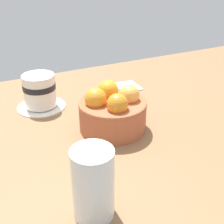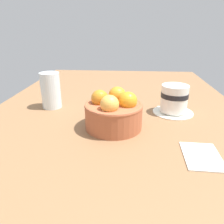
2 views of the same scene
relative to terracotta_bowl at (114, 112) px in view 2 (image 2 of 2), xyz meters
The scene contains 5 objects.
ground_plane 6.60cm from the terracotta_bowl, 137.85° to the left, with size 151.61×80.03×4.25cm, color brown.
terracotta_bowl is the anchor object (origin of this frame).
coffee_cup 21.08cm from the terracotta_bowl, 56.31° to the right, with size 12.24×12.24×8.74cm.
water_glass 25.27cm from the terracotta_bowl, 57.21° to the left, with size 6.20×6.20×11.44cm, color silver.
folded_napkin 23.29cm from the terracotta_bowl, 123.14° to the right, with size 10.52×7.43×0.60cm, color white.
Camera 2 is at (-52.34, -3.62, 25.52)cm, focal length 35.11 mm.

